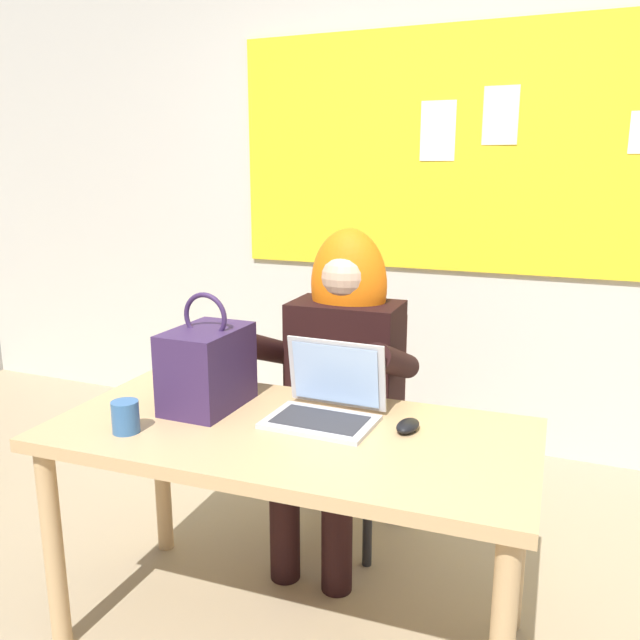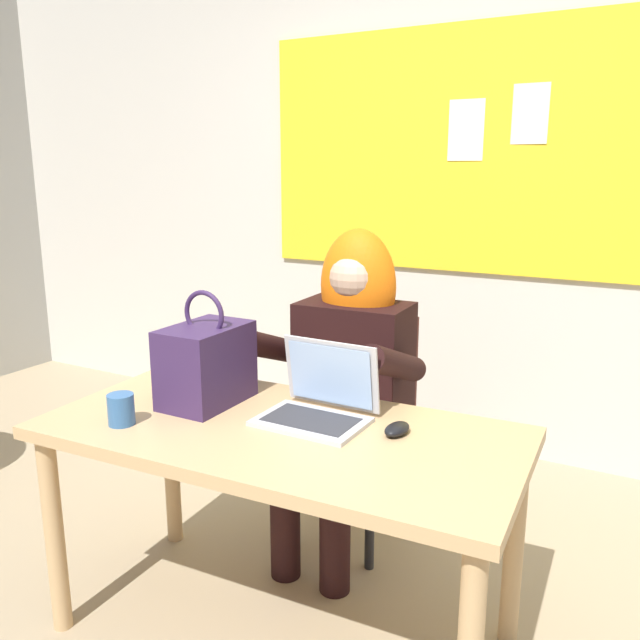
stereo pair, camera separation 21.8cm
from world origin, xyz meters
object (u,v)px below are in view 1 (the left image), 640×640
object	(u,v)px
desk_main	(289,456)
handbag	(207,367)
computer_mouse	(408,426)
person_costumed	(340,366)
coffee_mug	(126,417)
chair_at_desk	(351,411)
laptop	(326,403)

from	to	relation	value
desk_main	handbag	xyz separation A→B (m)	(-0.32, 0.06, 0.22)
desk_main	computer_mouse	world-z (taller)	computer_mouse
person_costumed	computer_mouse	bearing A→B (deg)	38.18
person_costumed	coffee_mug	size ratio (longest dim) A/B	13.13
desk_main	coffee_mug	distance (m)	0.50
chair_at_desk	person_costumed	world-z (taller)	person_costumed
person_costumed	handbag	xyz separation A→B (m)	(-0.26, -0.52, 0.11)
computer_mouse	coffee_mug	size ratio (longest dim) A/B	1.09
chair_at_desk	handbag	world-z (taller)	handbag
computer_mouse	desk_main	bearing A→B (deg)	-153.87
handbag	person_costumed	bearing A→B (deg)	63.59
handbag	coffee_mug	size ratio (longest dim) A/B	3.98
chair_at_desk	computer_mouse	bearing A→B (deg)	34.92
chair_at_desk	person_costumed	distance (m)	0.26
chair_at_desk	coffee_mug	xyz separation A→B (m)	(-0.37, -0.92, 0.26)
person_costumed	desk_main	bearing A→B (deg)	4.12
coffee_mug	handbag	bearing A→B (deg)	68.44
desk_main	laptop	bearing A→B (deg)	57.71
chair_at_desk	computer_mouse	world-z (taller)	chair_at_desk
chair_at_desk	laptop	world-z (taller)	laptop
chair_at_desk	computer_mouse	size ratio (longest dim) A/B	8.63
coffee_mug	laptop	bearing A→B (deg)	32.97
desk_main	laptop	size ratio (longest dim) A/B	4.48
desk_main	chair_at_desk	distance (m)	0.72
desk_main	chair_at_desk	world-z (taller)	chair_at_desk
computer_mouse	coffee_mug	world-z (taller)	coffee_mug
desk_main	computer_mouse	size ratio (longest dim) A/B	14.17
person_costumed	laptop	world-z (taller)	person_costumed
person_costumed	laptop	size ratio (longest dim) A/B	3.80
desk_main	coffee_mug	size ratio (longest dim) A/B	15.51
desk_main	person_costumed	bearing A→B (deg)	96.19
computer_mouse	handbag	bearing A→B (deg)	-168.69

